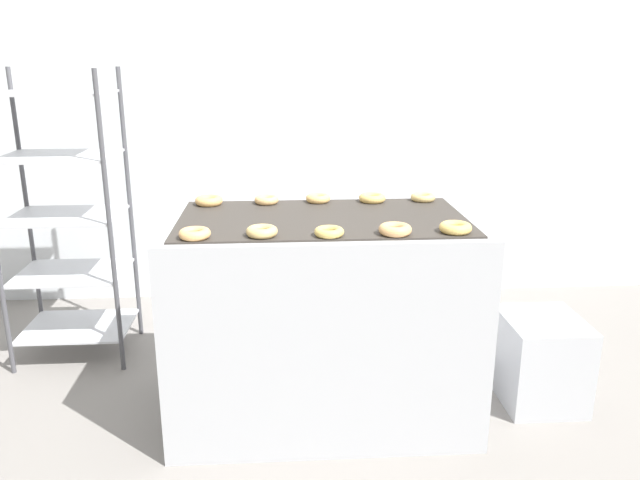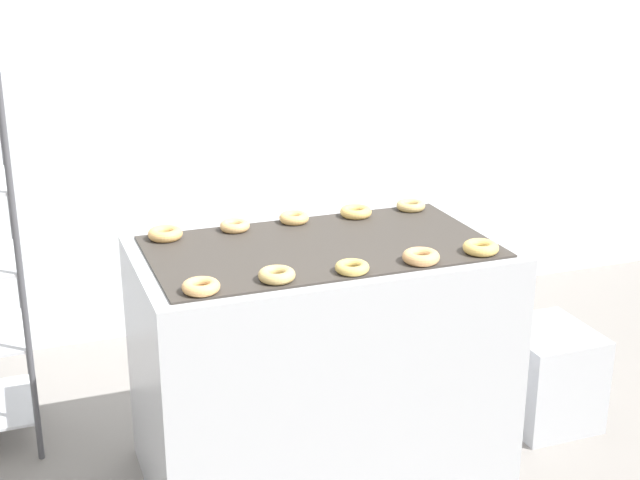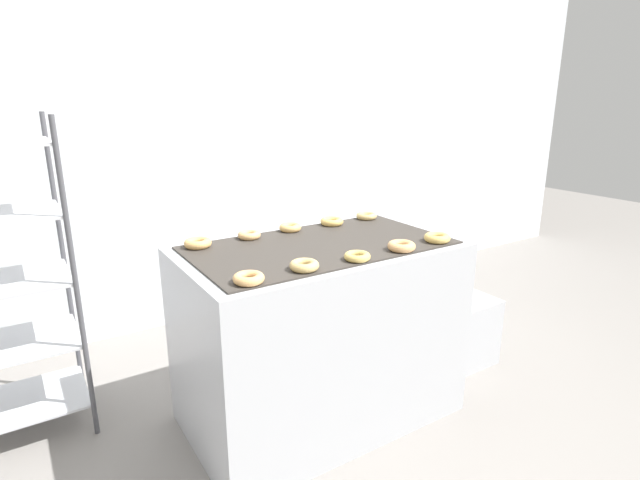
# 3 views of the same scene
# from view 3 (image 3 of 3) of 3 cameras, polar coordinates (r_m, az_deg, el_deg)

# --- Properties ---
(wall_back) EXTENTS (8.00, 0.05, 2.80)m
(wall_back) POSITION_cam_3_polar(r_m,az_deg,el_deg) (3.60, -13.29, 12.79)
(wall_back) COLOR silver
(wall_back) RESTS_ON ground_plane
(fryer_machine) EXTENTS (1.31, 0.76, 0.92)m
(fryer_machine) POSITION_cam_3_polar(r_m,az_deg,el_deg) (2.51, 0.01, -10.54)
(fryer_machine) COLOR #B7BABF
(fryer_machine) RESTS_ON ground_plane
(baking_rack_cart) EXTENTS (0.58, 0.46, 1.51)m
(baking_rack_cart) POSITION_cam_3_polar(r_m,az_deg,el_deg) (2.69, -32.57, -4.17)
(baking_rack_cart) COLOR #4C4C51
(baking_rack_cart) RESTS_ON ground_plane
(glaze_bin) EXTENTS (0.35, 0.40, 0.41)m
(glaze_bin) POSITION_cam_3_polar(r_m,az_deg,el_deg) (3.25, 15.35, -9.61)
(glaze_bin) COLOR #B7BABF
(glaze_bin) RESTS_ON ground_plane
(donut_near_leftmost) EXTENTS (0.12, 0.12, 0.04)m
(donut_near_leftmost) POSITION_cam_3_polar(r_m,az_deg,el_deg) (1.88, -8.16, -4.35)
(donut_near_leftmost) COLOR #EDB169
(donut_near_leftmost) RESTS_ON fryer_machine
(donut_near_left) EXTENTS (0.12, 0.12, 0.04)m
(donut_near_left) POSITION_cam_3_polar(r_m,az_deg,el_deg) (2.00, -1.81, -2.92)
(donut_near_left) COLOR #D7B56B
(donut_near_left) RESTS_ON fryer_machine
(donut_near_center) EXTENTS (0.11, 0.11, 0.03)m
(donut_near_center) POSITION_cam_3_polar(r_m,az_deg,el_deg) (2.12, 4.28, -1.88)
(donut_near_center) COLOR #DCB95F
(donut_near_center) RESTS_ON fryer_machine
(donut_near_right) EXTENTS (0.13, 0.13, 0.04)m
(donut_near_right) POSITION_cam_3_polar(r_m,az_deg,el_deg) (2.27, 9.30, -0.69)
(donut_near_right) COLOR #E1A768
(donut_near_right) RESTS_ON fryer_machine
(donut_near_rightmost) EXTENTS (0.12, 0.12, 0.04)m
(donut_near_rightmost) POSITION_cam_3_polar(r_m,az_deg,el_deg) (2.44, 13.25, 0.25)
(donut_near_rightmost) COLOR #E4BC60
(donut_near_rightmost) RESTS_ON fryer_machine
(donut_far_leftmost) EXTENTS (0.13, 0.13, 0.04)m
(donut_far_leftmost) POSITION_cam_3_polar(r_m,az_deg,el_deg) (2.36, -13.79, -0.34)
(donut_far_leftmost) COLOR #E7B064
(donut_far_leftmost) RESTS_ON fryer_machine
(donut_far_left) EXTENTS (0.11, 0.11, 0.03)m
(donut_far_left) POSITION_cam_3_polar(r_m,az_deg,el_deg) (2.46, -8.09, 0.58)
(donut_far_left) COLOR #E6B26E
(donut_far_left) RESTS_ON fryer_machine
(donut_far_center) EXTENTS (0.11, 0.11, 0.04)m
(donut_far_center) POSITION_cam_3_polar(r_m,az_deg,el_deg) (2.57, -3.41, 1.45)
(donut_far_center) COLOR #E8B568
(donut_far_center) RESTS_ON fryer_machine
(donut_far_right) EXTENTS (0.12, 0.12, 0.04)m
(donut_far_right) POSITION_cam_3_polar(r_m,az_deg,el_deg) (2.69, 1.37, 2.14)
(donut_far_right) COLOR #E8BB61
(donut_far_right) RESTS_ON fryer_machine
(donut_far_rightmost) EXTENTS (0.12, 0.12, 0.03)m
(donut_far_rightmost) POSITION_cam_3_polar(r_m,az_deg,el_deg) (2.83, 5.33, 2.76)
(donut_far_rightmost) COLOR #D7B56D
(donut_far_rightmost) RESTS_ON fryer_machine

